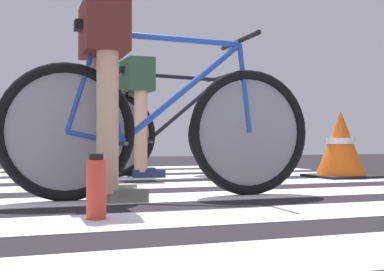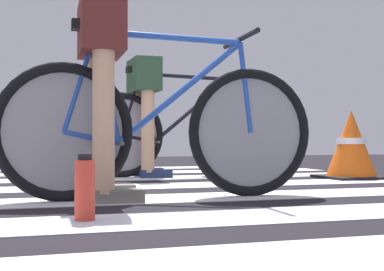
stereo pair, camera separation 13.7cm
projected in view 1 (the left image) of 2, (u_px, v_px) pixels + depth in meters
name	position (u px, v px, depth m)	size (l,w,h in m)	color
ground	(79.00, 200.00, 2.93)	(18.00, 14.00, 0.02)	black
crosswalk_markings	(87.00, 200.00, 2.79)	(5.46, 6.53, 0.00)	silver
bicycle_1_of_2	(162.00, 127.00, 2.91)	(1.74, 0.52, 0.93)	black
cyclist_1_of_2	(104.00, 72.00, 2.82)	(0.32, 0.42, 1.04)	tan
bicycle_2_of_2	(171.00, 132.00, 4.71)	(1.74, 0.52, 0.93)	black
cyclist_2_of_2	(137.00, 101.00, 4.60)	(0.32, 0.42, 1.00)	tan
water_bottle	(96.00, 188.00, 2.12)	(0.08, 0.08, 0.26)	red
traffic_cone	(341.00, 146.00, 4.50)	(0.49, 0.49, 0.56)	black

